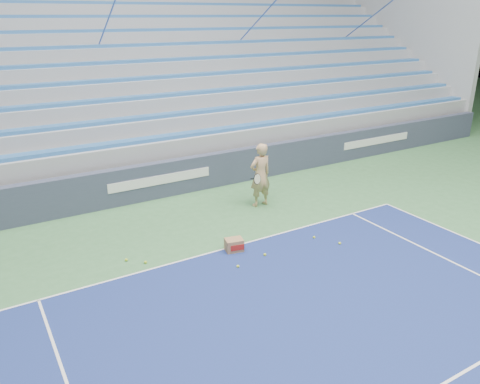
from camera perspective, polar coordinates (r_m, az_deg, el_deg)
name	(u,v)px	position (r m, az deg, el deg)	size (l,w,h in m)	color
sponsor_barrier	(159,180)	(14.30, -9.84, 1.48)	(30.00, 0.32, 1.10)	#363D53
bleachers	(101,94)	(19.19, -16.62, 11.41)	(31.00, 9.15, 7.30)	#94979D
tennis_player	(260,175)	(13.33, 2.48, 2.08)	(0.95, 0.85, 1.86)	tan
ball_box	(234,245)	(11.03, -0.73, -6.48)	(0.46, 0.39, 0.31)	#976F49
tennis_ball_0	(314,237)	(11.80, 9.02, -5.48)	(0.07, 0.07, 0.07)	#C0D92C
tennis_ball_1	(238,266)	(10.39, -0.26, -9.05)	(0.07, 0.07, 0.07)	#C0D92C
tennis_ball_2	(265,255)	(10.88, 3.05, -7.63)	(0.07, 0.07, 0.07)	#C0D92C
tennis_ball_3	(340,243)	(11.62, 12.06, -6.13)	(0.07, 0.07, 0.07)	#C0D92C
tennis_ball_4	(126,260)	(10.95, -13.70, -8.04)	(0.07, 0.07, 0.07)	#C0D92C
tennis_ball_5	(146,262)	(10.76, -11.44, -8.38)	(0.07, 0.07, 0.07)	#C0D92C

